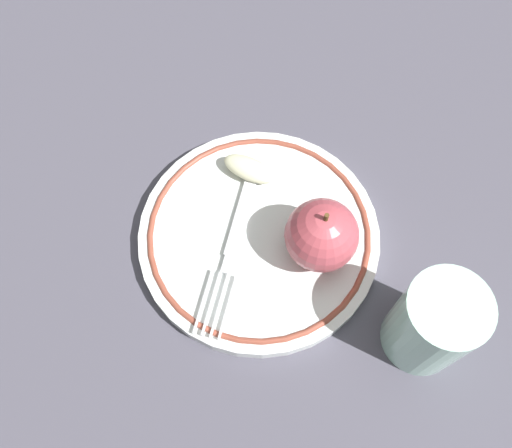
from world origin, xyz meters
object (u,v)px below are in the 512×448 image
object	(u,v)px
apple_slice_front	(244,169)
plate	(256,236)
drinking_glass	(430,324)
fork	(230,243)
apple_red_whole	(318,235)

from	to	relation	value
apple_slice_front	plate	bearing A→B (deg)	-53.11
plate	drinking_glass	xyz separation A→B (m)	(0.11, 0.15, 0.04)
apple_slice_front	drinking_glass	bearing A→B (deg)	-19.48
plate	apple_slice_front	world-z (taller)	apple_slice_front
apple_slice_front	fork	size ratio (longest dim) A/B	0.32
plate	fork	distance (m)	0.03
drinking_glass	apple_slice_front	bearing A→B (deg)	-137.36
plate	apple_slice_front	size ratio (longest dim) A/B	4.26
apple_slice_front	fork	bearing A→B (deg)	-72.93
plate	apple_slice_front	distance (m)	0.07
apple_slice_front	fork	xyz separation A→B (m)	(0.08, -0.02, -0.01)
plate	apple_red_whole	world-z (taller)	apple_red_whole
apple_red_whole	apple_slice_front	distance (m)	0.11
apple_red_whole	plate	bearing A→B (deg)	-108.99
apple_red_whole	fork	world-z (taller)	apple_red_whole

